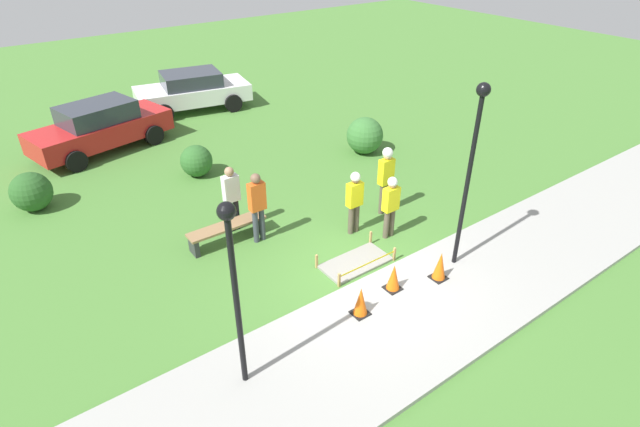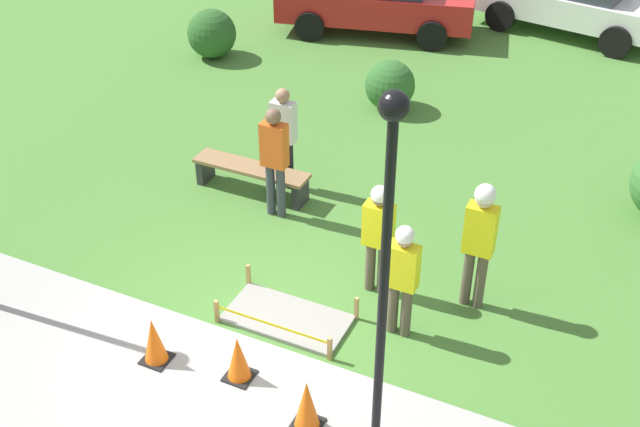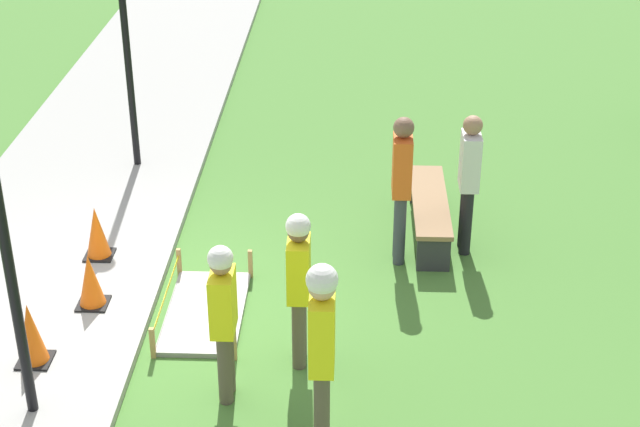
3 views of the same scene
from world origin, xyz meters
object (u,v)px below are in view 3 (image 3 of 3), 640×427
Objects in this scene: traffic_cone_near_patch at (97,232)px; worker_assistant at (223,311)px; park_bench at (429,209)px; traffic_cone_far_patch at (90,281)px; bystander_in_gray_shirt at (469,176)px; worker_trainee at (299,277)px; worker_supervisor at (322,340)px; lamppost_far at (123,4)px; traffic_cone_sidewalk_edge at (31,334)px; bystander_in_orange_shirt at (402,180)px.

worker_assistant is (2.48, 1.86, 0.56)m from traffic_cone_near_patch.
traffic_cone_near_patch reaches higher than park_bench.
bystander_in_gray_shirt is (-1.58, 4.24, 0.61)m from traffic_cone_far_patch.
bystander_in_gray_shirt reaches higher than worker_assistant.
park_bench is 3.24m from worker_trainee.
worker_supervisor is 1.12× the size of worker_trainee.
traffic_cone_near_patch is 0.18× the size of lamppost_far.
lamppost_far is at bearing -159.31° from worker_assistant.
traffic_cone_sidewalk_edge is 5.31m from bystander_in_gray_shirt.
traffic_cone_sidewalk_edge is 0.34× the size of park_bench.
traffic_cone_near_patch is at bearing -138.55° from worker_supervisor.
traffic_cone_far_patch is 2.55m from worker_trainee.
worker_supervisor is at bearing 41.45° from traffic_cone_near_patch.
lamppost_far reaches higher than worker_assistant.
traffic_cone_near_patch is at bearing 1.91° from lamppost_far.
bystander_in_orange_shirt is (-0.24, 3.61, 0.64)m from traffic_cone_near_patch.
traffic_cone_near_patch is at bearing -143.19° from worker_assistant.
lamppost_far is at bearing -123.32° from bystander_in_orange_shirt.
traffic_cone_sidewalk_edge is at bearing -99.78° from worker_assistant.
traffic_cone_far_patch is at bearing -69.07° from bystander_in_orange_shirt.
traffic_cone_far_patch is 3.45m from worker_supervisor.
worker_trainee reaches higher than traffic_cone_far_patch.
lamppost_far reaches higher than traffic_cone_sidewalk_edge.
worker_supervisor reaches higher than bystander_in_orange_shirt.
bystander_in_orange_shirt reaches higher than park_bench.
traffic_cone_sidewalk_edge is 0.36× the size of worker_supervisor.
bystander_in_gray_shirt is (-3.69, 1.62, -0.15)m from worker_supervisor.
bystander_in_orange_shirt is 4.64m from lamppost_far.
traffic_cone_far_patch is 2.26m from worker_assistant.
worker_trainee is at bearing 95.27° from traffic_cone_sidewalk_edge.
worker_supervisor is (1.04, 2.95, 0.73)m from traffic_cone_sidewalk_edge.
traffic_cone_far_patch is at bearing 9.95° from traffic_cone_near_patch.
park_bench is at bearing 152.10° from worker_trainee.
worker_supervisor is 4.03m from bystander_in_gray_shirt.
worker_trainee is at bearing -38.28° from bystander_in_gray_shirt.
park_bench is 0.56× the size of lamppost_far.
bystander_in_orange_shirt is at bearing 56.68° from lamppost_far.
park_bench is 1.04× the size of worker_supervisor.
worker_assistant reaches higher than park_bench.
worker_trainee is at bearing 131.30° from worker_assistant.
lamppost_far is at bearing -150.15° from worker_trainee.
bystander_in_gray_shirt is at bearing 96.59° from traffic_cone_near_patch.
bystander_in_gray_shirt reaches higher than traffic_cone_far_patch.
worker_supervisor is at bearing -16.43° from park_bench.
traffic_cone_sidewalk_edge reaches higher than traffic_cone_far_patch.
worker_supervisor is 1.08× the size of bystander_in_gray_shirt.
traffic_cone_sidewalk_edge is 5.21m from lamppost_far.
traffic_cone_far_patch is 4.27m from lamppost_far.
worker_trainee is 2.39m from bystander_in_orange_shirt.
bystander_in_orange_shirt reaches higher than traffic_cone_near_patch.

